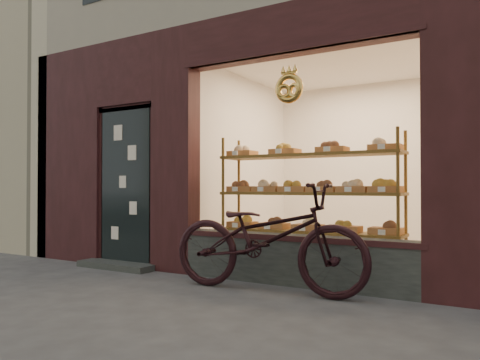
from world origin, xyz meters
The scene contains 4 objects.
ground centered at (0.00, 0.00, 0.00)m, with size 90.00×90.00×0.00m, color #3B3B3B.
neighbor_left centered at (-9.60, 5.50, 4.50)m, with size 12.00×7.00×9.00m, color beige.
display_shelf centered at (0.45, 2.55, 0.87)m, with size 2.20×0.45×1.70m.
bicycle centered at (0.36, 1.66, 0.56)m, with size 0.74×2.13×1.12m, color black.
Camera 1 is at (2.57, -2.61, 1.07)m, focal length 35.00 mm.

